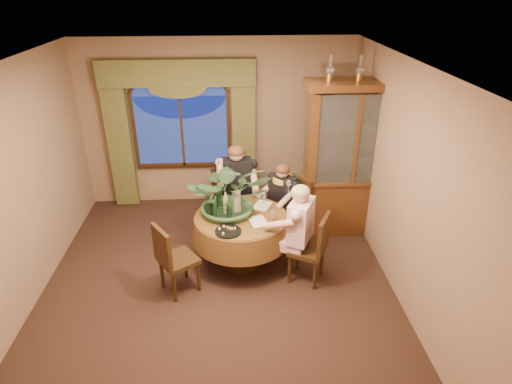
{
  "coord_description": "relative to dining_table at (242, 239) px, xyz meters",
  "views": [
    {
      "loc": [
        0.22,
        -4.44,
        3.6
      ],
      "look_at": [
        0.52,
        0.52,
        1.1
      ],
      "focal_mm": 30.0,
      "sensor_mm": 36.0,
      "label": 1
    }
  ],
  "objects": [
    {
      "name": "floor",
      "position": [
        -0.32,
        -0.52,
        -0.38
      ],
      "size": [
        5.0,
        5.0,
        0.0
      ],
      "primitive_type": "plane",
      "color": "black",
      "rests_on": "ground"
    },
    {
      "name": "wall_back",
      "position": [
        -0.32,
        1.98,
        1.02
      ],
      "size": [
        4.5,
        0.0,
        4.5
      ],
      "primitive_type": "plane",
      "rotation": [
        1.57,
        0.0,
        0.0
      ],
      "color": "#84644D",
      "rests_on": "ground"
    },
    {
      "name": "wall_right",
      "position": [
        1.93,
        -0.52,
        1.02
      ],
      "size": [
        0.0,
        5.0,
        5.0
      ],
      "primitive_type": "plane",
      "rotation": [
        1.57,
        0.0,
        -1.57
      ],
      "color": "#84644D",
      "rests_on": "ground"
    },
    {
      "name": "ceiling",
      "position": [
        -0.32,
        -0.52,
        2.42
      ],
      "size": [
        5.0,
        5.0,
        0.0
      ],
      "primitive_type": "plane",
      "rotation": [
        3.14,
        0.0,
        0.0
      ],
      "color": "white",
      "rests_on": "wall_back"
    },
    {
      "name": "window",
      "position": [
        -0.92,
        1.91,
        0.92
      ],
      "size": [
        1.62,
        0.1,
        1.32
      ],
      "primitive_type": null,
      "color": "navy",
      "rests_on": "wall_back"
    },
    {
      "name": "arched_transom",
      "position": [
        -0.92,
        1.91,
        1.71
      ],
      "size": [
        1.6,
        0.06,
        0.44
      ],
      "primitive_type": null,
      "color": "navy",
      "rests_on": "wall_back"
    },
    {
      "name": "drapery_left",
      "position": [
        -1.95,
        1.86,
        0.8
      ],
      "size": [
        0.38,
        0.14,
        2.32
      ],
      "primitive_type": "cube",
      "color": "#4C4C23",
      "rests_on": "floor"
    },
    {
      "name": "drapery_right",
      "position": [
        0.11,
        1.86,
        0.8
      ],
      "size": [
        0.38,
        0.14,
        2.32
      ],
      "primitive_type": "cube",
      "color": "#4C4C23",
      "rests_on": "floor"
    },
    {
      "name": "swag_valance",
      "position": [
        -0.92,
        1.83,
        1.9
      ],
      "size": [
        2.45,
        0.16,
        0.42
      ],
      "primitive_type": null,
      "color": "#4C4C23",
      "rests_on": "wall_back"
    },
    {
      "name": "dining_table",
      "position": [
        0.0,
        0.0,
        0.0
      ],
      "size": [
        1.48,
        1.48,
        0.75
      ],
      "primitive_type": "cylinder",
      "rotation": [
        0.0,
        0.0,
        -0.11
      ],
      "color": "maroon",
      "rests_on": "floor"
    },
    {
      "name": "china_cabinet",
      "position": [
        1.65,
        0.82,
        0.8
      ],
      "size": [
        1.45,
        0.57,
        2.34
      ],
      "primitive_type": "cube",
      "color": "#3E2111",
      "rests_on": "floor"
    },
    {
      "name": "oil_lamp_left",
      "position": [
        1.24,
        0.82,
        2.14
      ],
      "size": [
        0.11,
        0.11,
        0.34
      ],
      "primitive_type": null,
      "color": "#A5722D",
      "rests_on": "china_cabinet"
    },
    {
      "name": "oil_lamp_center",
      "position": [
        1.65,
        0.82,
        2.14
      ],
      "size": [
        0.11,
        0.11,
        0.34
      ],
      "primitive_type": null,
      "color": "#A5722D",
      "rests_on": "china_cabinet"
    },
    {
      "name": "oil_lamp_right",
      "position": [
        2.06,
        0.82,
        2.14
      ],
      "size": [
        0.11,
        0.11,
        0.34
      ],
      "primitive_type": null,
      "color": "#A5722D",
      "rests_on": "china_cabinet"
    },
    {
      "name": "chair_right",
      "position": [
        0.84,
        -0.42,
        0.1
      ],
      "size": [
        0.56,
        0.56,
        0.96
      ],
      "primitive_type": "cube",
      "rotation": [
        0.0,
        0.0,
        1.11
      ],
      "color": "black",
      "rests_on": "floor"
    },
    {
      "name": "chair_back_right",
      "position": [
        0.76,
        0.56,
        0.1
      ],
      "size": [
        0.59,
        0.59,
        0.96
      ],
      "primitive_type": "cube",
      "rotation": [
        0.0,
        0.0,
        -4.07
      ],
      "color": "black",
      "rests_on": "floor"
    },
    {
      "name": "chair_back",
      "position": [
        -0.19,
        0.95,
        0.1
      ],
      "size": [
        0.49,
        0.49,
        0.96
      ],
      "primitive_type": "cube",
      "rotation": [
        0.0,
        0.0,
        -2.94
      ],
      "color": "black",
      "rests_on": "floor"
    },
    {
      "name": "chair_front_left",
      "position": [
        -0.8,
        -0.54,
        0.1
      ],
      "size": [
        0.58,
        0.58,
        0.96
      ],
      "primitive_type": "cube",
      "rotation": [
        0.0,
        0.0,
        -0.98
      ],
      "color": "black",
      "rests_on": "floor"
    },
    {
      "name": "person_pink",
      "position": [
        0.74,
        -0.36,
        0.3
      ],
      "size": [
        0.61,
        0.63,
        1.35
      ],
      "primitive_type": null,
      "rotation": [
        0.0,
        0.0,
        1.12
      ],
      "color": "beige",
      "rests_on": "floor"
    },
    {
      "name": "person_back",
      "position": [
        -0.04,
        0.86,
        0.34
      ],
      "size": [
        0.54,
        0.5,
        1.44
      ],
      "primitive_type": null,
      "rotation": [
        0.0,
        0.0,
        -3.1
      ],
      "color": "black",
      "rests_on": "floor"
    },
    {
      "name": "person_scarf",
      "position": [
        0.62,
        0.57,
        0.25
      ],
      "size": [
        0.6,
        0.61,
        1.25
      ],
      "primitive_type": null,
      "rotation": [
        0.0,
        0.0,
        -3.97
      ],
      "color": "black",
      "rests_on": "floor"
    },
    {
      "name": "stoneware_vase",
      "position": [
        -0.06,
        0.14,
        0.52
      ],
      "size": [
        0.15,
        0.15,
        0.28
      ],
      "primitive_type": null,
      "color": "#9A7D67",
      "rests_on": "dining_table"
    },
    {
      "name": "centerpiece_plant",
      "position": [
        -0.13,
        0.1,
        1.04
      ],
      "size": [
        1.08,
        1.2,
        0.94
      ],
      "primitive_type": "imported",
      "color": "#30542F",
      "rests_on": "dining_table"
    },
    {
      "name": "olive_bowl",
      "position": [
        0.07,
        -0.07,
        0.4
      ],
      "size": [
        0.14,
        0.14,
        0.04
      ],
      "primitive_type": "imported",
      "color": "#3E502A",
      "rests_on": "dining_table"
    },
    {
      "name": "cheese_platter",
      "position": [
        -0.17,
        -0.4,
        0.39
      ],
      "size": [
        0.33,
        0.33,
        0.02
      ],
      "primitive_type": "cylinder",
      "color": "black",
      "rests_on": "dining_table"
    },
    {
      "name": "wine_bottle_0",
      "position": [
        -0.37,
        0.08,
        0.54
      ],
      "size": [
        0.07,
        0.07,
        0.33
      ],
      "primitive_type": "cylinder",
      "color": "tan",
      "rests_on": "dining_table"
    },
    {
      "name": "wine_bottle_1",
      "position": [
        -0.42,
        -0.07,
        0.54
      ],
      "size": [
        0.07,
        0.07,
        0.33
      ],
      "primitive_type": "cylinder",
      "color": "black",
      "rests_on": "dining_table"
    },
    {
      "name": "wine_bottle_2",
      "position": [
        -0.2,
        0.05,
        0.54
      ],
      "size": [
        0.07,
        0.07,
        0.33
      ],
      "primitive_type": "cylinder",
      "color": "tan",
      "rests_on": "dining_table"
    },
    {
      "name": "wine_bottle_3",
      "position": [
        -0.3,
        0.2,
        0.54
      ],
      "size": [
        0.07,
        0.07,
        0.33
      ],
      "primitive_type": "cylinder",
      "color": "black",
      "rests_on": "dining_table"
    },
    {
      "name": "wine_bottle_4",
      "position": [
        -0.35,
        -0.05,
        0.54
      ],
      "size": [
        0.07,
        0.07,
        0.33
      ],
      "primitive_type": "cylinder",
      "color": "black",
      "rests_on": "dining_table"
    },
    {
      "name": "wine_bottle_5",
      "position": [
        -0.15,
        -0.1,
        0.54
      ],
      "size": [
        0.07,
        0.07,
        0.33
      ],
      "primitive_type": "cylinder",
      "color": "black",
      "rests_on": "dining_table"
    },
    {
      "name": "tasting_paper_0",
      "position": [
        0.22,
        -0.16,
        0.38
      ],
      "size": [
        0.28,
        0.34,
        0.0
      ],
      "primitive_type": "cube",
      "rotation": [
        0.0,
        0.0,
        0.26
      ],
      "color": "white",
      "rests_on": "dining_table"
    },
    {
      "name": "tasting_paper_1",
      "position": [
        0.3,
        0.26,
        0.38
      ],
      "size": [
        0.32,
        0.36,
        0.0
      ],
      "primitive_type": "cube",
      "rotation": [
        0.0,
        0.0,
        -0.44
      ],
      "color": "white",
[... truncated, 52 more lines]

